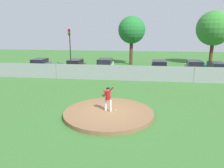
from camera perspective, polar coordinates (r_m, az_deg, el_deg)
name	(u,v)px	position (r m, az deg, el deg)	size (l,w,h in m)	color
ground_plane	(118,90)	(19.49, 1.71, -1.67)	(80.00, 80.00, 0.00)	#386B2D
asphalt_strip	(125,73)	(27.74, 3.54, 3.03)	(44.00, 7.00, 0.01)	#2B2B2D
pitchers_mound	(109,113)	(13.80, -0.90, -7.82)	(5.74, 5.74, 0.25)	brown
pitcher_youth	(108,97)	(13.53, -1.12, -3.43)	(0.79, 0.32, 1.65)	silver
baseball	(116,110)	(13.86, 1.07, -7.01)	(0.07, 0.07, 0.07)	white
chainlink_fence	(122,73)	(23.18, 2.76, 2.98)	(37.52, 0.07, 1.78)	gray
parked_car_charcoal	(159,68)	(27.34, 12.43, 4.31)	(2.08, 4.61, 1.71)	#232328
parked_car_red	(75,66)	(28.33, -9.74, 4.71)	(1.80, 4.32, 1.68)	#A81919
parked_car_white	(105,66)	(27.78, -1.88, 4.85)	(2.03, 4.76, 1.80)	silver
parked_car_silver	(194,68)	(27.80, 21.07, 3.92)	(2.15, 4.80, 1.79)	#B7BABF
parked_car_slate	(40,65)	(30.56, -18.69, 4.84)	(1.88, 4.43, 1.64)	slate
parked_car_teal	(217,69)	(28.94, 26.19, 3.61)	(1.91, 4.64, 1.57)	#146066
traffic_cone_orange	(83,73)	(26.26, -7.73, 2.88)	(0.40, 0.40, 0.55)	orange
traffic_light_near	(70,41)	(33.12, -11.24, 11.08)	(0.28, 0.46, 5.54)	black
tree_tall_centre	(132,30)	(34.38, 5.28, 14.12)	(4.22, 4.22, 7.54)	#4C331E
tree_broad_left	(214,28)	(37.99, 25.60, 13.26)	(5.40, 5.40, 8.39)	#4C331E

